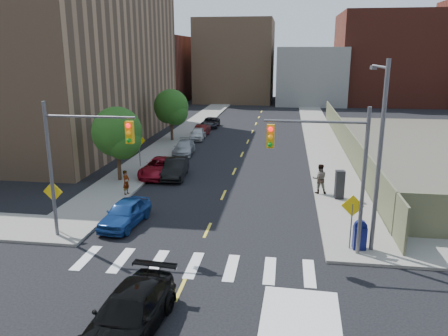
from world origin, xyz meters
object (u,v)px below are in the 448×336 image
(parked_car_red, at_px, (160,167))
(mailbox, at_px, (360,235))
(black_sedan, at_px, (129,314))
(parked_car_blue, at_px, (125,213))
(parked_car_silver, at_px, (184,148))
(parked_car_maroon, at_px, (201,131))
(parked_car_black, at_px, (176,168))
(pedestrian_west, at_px, (126,182))
(parked_car_grey, at_px, (210,122))
(parked_car_white, at_px, (198,134))
(payphone, at_px, (340,185))
(pedestrian_east, at_px, (320,179))

(parked_car_red, bearing_deg, mailbox, -39.49)
(parked_car_red, xyz_separation_m, black_sedan, (4.46, -18.94, 0.05))
(parked_car_blue, height_order, parked_car_silver, parked_car_blue)
(parked_car_blue, bearing_deg, parked_car_maroon, 97.45)
(parked_car_black, xyz_separation_m, pedestrian_west, (-2.10, -4.80, 0.24))
(parked_car_red, xyz_separation_m, parked_car_maroon, (0.00, 16.57, -0.07))
(parked_car_grey, bearing_deg, parked_car_black, -88.12)
(parked_car_silver, relative_size, mailbox, 2.96)
(parked_car_red, xyz_separation_m, parked_car_silver, (0.16, 7.43, -0.07))
(parked_car_white, xyz_separation_m, payphone, (12.99, -18.47, 0.44))
(mailbox, bearing_deg, parked_car_maroon, 111.22)
(parked_car_white, distance_m, parked_car_grey, 7.96)
(parked_car_white, distance_m, mailbox, 29.07)
(parked_car_maroon, relative_size, parked_car_grey, 0.86)
(parked_car_black, bearing_deg, parked_car_silver, 93.42)
(parked_car_maroon, distance_m, mailbox, 30.87)
(parked_car_grey, height_order, black_sedan, black_sedan)
(parked_car_white, xyz_separation_m, pedestrian_west, (-0.80, -19.60, 0.33))
(parked_car_red, bearing_deg, parked_car_maroon, 91.39)
(pedestrian_west, xyz_separation_m, pedestrian_east, (12.60, 2.05, 0.18))
(parked_car_red, relative_size, parked_car_silver, 1.16)
(parked_car_silver, xyz_separation_m, pedestrian_east, (11.64, -10.41, 0.52))
(parked_car_red, xyz_separation_m, payphone, (12.99, -3.90, 0.39))
(payphone, height_order, pedestrian_east, pedestrian_east)
(parked_car_black, relative_size, parked_car_silver, 1.02)
(parked_car_silver, distance_m, parked_car_white, 7.14)
(parked_car_blue, relative_size, pedestrian_east, 2.09)
(parked_car_blue, distance_m, parked_car_maroon, 26.37)
(parked_car_red, bearing_deg, parked_car_black, -8.42)
(parked_car_black, xyz_separation_m, parked_car_grey, (-1.30, 22.76, -0.11))
(parked_car_white, xyz_separation_m, parked_car_grey, (0.00, 7.96, -0.03))
(parked_car_grey, distance_m, mailbox, 36.35)
(parked_car_maroon, height_order, pedestrian_west, pedestrian_west)
(parked_car_red, distance_m, parked_car_grey, 22.53)
(parked_car_blue, bearing_deg, parked_car_silver, 97.96)
(parked_car_red, distance_m, mailbox, 17.37)
(parked_car_black, height_order, payphone, payphone)
(parked_car_maroon, bearing_deg, black_sedan, -79.47)
(mailbox, bearing_deg, parked_car_white, 112.90)
(parked_car_white, height_order, pedestrian_east, pedestrian_east)
(parked_car_black, bearing_deg, parked_car_blue, -97.48)
(parked_car_grey, relative_size, black_sedan, 0.85)
(parked_car_grey, distance_m, black_sedan, 41.71)
(parked_car_silver, bearing_deg, pedestrian_east, -45.54)
(parked_car_black, height_order, parked_car_red, parked_car_black)
(parked_car_silver, height_order, parked_car_maroon, parked_car_silver)
(parked_car_blue, bearing_deg, payphone, 31.41)
(black_sedan, bearing_deg, parked_car_blue, 116.19)
(parked_car_black, bearing_deg, payphone, -22.53)
(parked_car_maroon, relative_size, black_sedan, 0.74)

